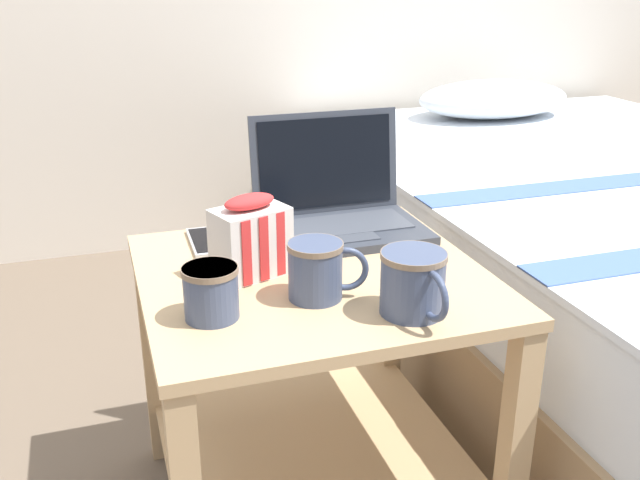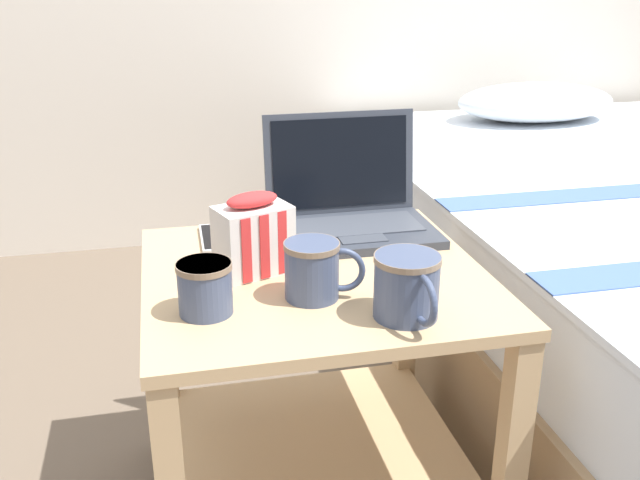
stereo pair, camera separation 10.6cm
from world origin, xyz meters
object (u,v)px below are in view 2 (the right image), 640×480
Objects in this scene: mug_front_right at (314,267)px; snack_bag at (253,236)px; cell_phone at (218,238)px; laptop at (350,209)px; mug_front_left at (206,284)px; mug_mid_center at (407,284)px.

snack_bag is at bearing 122.47° from mug_front_right.
mug_front_right is 0.34m from cell_phone.
laptop is 0.28m from cell_phone.
mug_front_right is (-0.14, -0.30, 0.01)m from laptop.
mug_front_left is at bearing -175.37° from mug_front_right.
snack_bag is at bearing 132.14° from mug_mid_center.
mug_front_left is at bearing 164.01° from mug_mid_center.
mug_front_right is 0.16m from mug_mid_center.
cell_phone is at bearing 122.66° from mug_mid_center.
cell_phone is (-0.05, 0.18, -0.06)m from snack_bag.
mug_front_right is at bearing -57.53° from snack_bag.
snack_bag is 0.98× the size of cell_phone.
mug_front_left is 0.32m from mug_mid_center.
cell_phone is (0.05, 0.32, -0.04)m from mug_front_left.
laptop is 2.18× the size of snack_bag.
snack_bag is 0.19m from cell_phone.
mug_mid_center is 0.98× the size of cell_phone.
cell_phone is (-0.28, 0.00, -0.04)m from laptop.
cell_phone is at bearing 81.64° from mug_front_left.
snack_bag is at bearing -73.89° from cell_phone.
laptop is 0.41m from mug_mid_center.
mug_mid_center is at bearing -92.10° from laptop.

